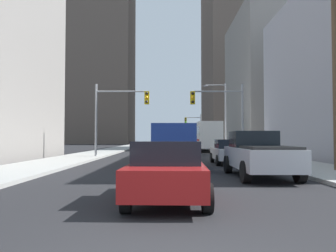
% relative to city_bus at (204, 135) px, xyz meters
% --- Properties ---
extents(sidewalk_left, '(3.78, 160.00, 0.15)m').
position_rel_city_bus_xyz_m(sidewalk_left, '(-11.66, 13.51, -1.85)').
color(sidewalk_left, '#9E9E99').
rests_on(sidewalk_left, ground).
extents(sidewalk_right, '(3.78, 160.00, 0.15)m').
position_rel_city_bus_xyz_m(sidewalk_right, '(2.79, 13.51, -1.85)').
color(sidewalk_right, '#9E9E99').
rests_on(sidewalk_right, ground).
extents(city_bus, '(2.67, 11.51, 3.40)m').
position_rel_city_bus_xyz_m(city_bus, '(0.00, 0.00, 0.00)').
color(city_bus, silver).
rests_on(city_bus, ground).
extents(pickup_truck_silver, '(2.20, 5.43, 1.90)m').
position_rel_city_bus_xyz_m(pickup_truck_silver, '(-0.83, -26.70, -1.00)').
color(pickup_truck_silver, '#B7BABF').
rests_on(pickup_truck_silver, ground).
extents(cargo_van_blue, '(2.16, 5.25, 2.26)m').
position_rel_city_bus_xyz_m(cargo_van_blue, '(-4.32, -23.30, -0.64)').
color(cargo_van_blue, navy).
rests_on(cargo_van_blue, ground).
extents(sedan_red, '(1.95, 4.26, 1.52)m').
position_rel_city_bus_xyz_m(sedan_red, '(-4.57, -31.95, -1.16)').
color(sedan_red, maroon).
rests_on(sedan_red, ground).
extents(sedan_white, '(1.95, 4.22, 1.52)m').
position_rel_city_bus_xyz_m(sedan_white, '(-0.78, -19.90, -1.16)').
color(sedan_white, white).
rests_on(sedan_white, ground).
extents(sedan_maroon, '(1.96, 4.27, 1.52)m').
position_rel_city_bus_xyz_m(sedan_maroon, '(-4.44, -4.22, -1.16)').
color(sedan_maroon, maroon).
rests_on(sedan_maroon, ground).
extents(sedan_grey, '(1.95, 4.26, 1.52)m').
position_rel_city_bus_xyz_m(sedan_grey, '(-1.00, 8.99, -1.16)').
color(sedan_grey, slate).
rests_on(sedan_grey, ground).
extents(traffic_signal_near_left, '(4.40, 0.44, 6.00)m').
position_rel_city_bus_xyz_m(traffic_signal_near_left, '(-8.48, -13.53, 2.14)').
color(traffic_signal_near_left, gray).
rests_on(traffic_signal_near_left, ground).
extents(traffic_signal_near_right, '(4.32, 0.44, 6.00)m').
position_rel_city_bus_xyz_m(traffic_signal_near_right, '(-0.36, -13.53, 2.14)').
color(traffic_signal_near_right, gray).
rests_on(traffic_signal_near_right, ground).
extents(traffic_signal_far_right, '(3.09, 0.44, 6.00)m').
position_rel_city_bus_xyz_m(traffic_signal_far_right, '(0.21, 20.29, 2.08)').
color(traffic_signal_far_right, gray).
rests_on(traffic_signal_far_right, ground).
extents(utility_pole_right, '(2.20, 0.28, 10.34)m').
position_rel_city_bus_xyz_m(utility_pole_right, '(3.17, -25.22, 3.52)').
color(utility_pole_right, brown).
rests_on(utility_pole_right, ground).
extents(street_lamp_right, '(2.47, 0.32, 7.50)m').
position_rel_city_bus_xyz_m(street_lamp_right, '(1.21, -4.96, 2.62)').
color(street_lamp_right, gray).
rests_on(street_lamp_right, ground).
extents(building_left_far_tower, '(18.89, 19.23, 66.54)m').
position_rel_city_bus_xyz_m(building_left_far_tower, '(-24.46, 55.82, 31.34)').
color(building_left_far_tower, '#66564C').
rests_on(building_left_far_tower, ground).
extents(building_right_mid_block, '(21.03, 18.10, 19.88)m').
position_rel_city_bus_xyz_m(building_right_mid_block, '(16.08, 9.03, 8.01)').
color(building_right_mid_block, gray).
rests_on(building_right_mid_block, ground).
extents(building_right_far_highrise, '(15.00, 28.08, 68.60)m').
position_rel_city_bus_xyz_m(building_right_far_highrise, '(13.65, 51.60, 32.37)').
color(building_right_far_highrise, '#66564C').
rests_on(building_right_far_highrise, ground).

